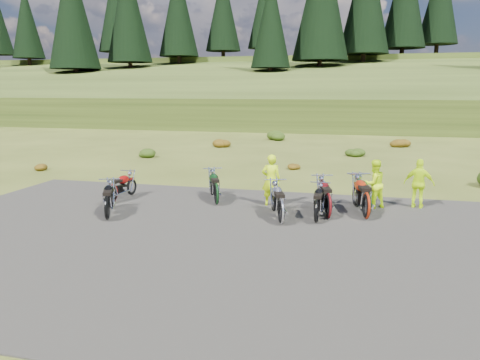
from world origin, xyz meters
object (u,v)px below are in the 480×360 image
(motorcycle_7, at_px, (367,217))
(person_middle, at_px, (271,181))
(motorcycle_0, at_px, (108,221))
(motorcycle_3, at_px, (281,225))

(motorcycle_7, relative_size, person_middle, 1.25)
(motorcycle_7, height_order, person_middle, person_middle)
(motorcycle_0, bearing_deg, person_middle, -80.67)
(motorcycle_3, distance_m, person_middle, 2.38)
(motorcycle_3, bearing_deg, motorcycle_0, 80.62)
(motorcycle_7, bearing_deg, motorcycle_3, 109.71)
(motorcycle_7, bearing_deg, person_middle, 66.98)
(motorcycle_7, bearing_deg, motorcycle_0, 94.97)
(motorcycle_0, xyz_separation_m, motorcycle_3, (5.10, 0.81, 0.00))
(motorcycle_3, xyz_separation_m, motorcycle_7, (2.44, 1.51, 0.00))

